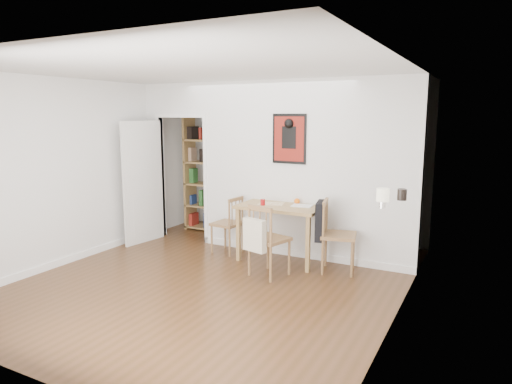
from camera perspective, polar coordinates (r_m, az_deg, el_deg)
The scene contains 15 objects.
ground at distance 6.02m, azimuth -4.78°, elevation -10.78°, with size 5.20×5.20×0.00m, color #4F2F19.
room_shell at distance 6.81m, azimuth 1.84°, elevation 2.92°, with size 5.20×5.20×5.20m.
dining_table at distance 6.57m, azimuth 3.21°, elevation -2.47°, with size 1.20×0.76×0.82m.
chair_left at distance 7.01m, azimuth -3.64°, elevation -4.05°, with size 0.48×0.48×0.88m.
chair_right at distance 6.22m, azimuth 10.11°, elevation -5.30°, with size 0.64×0.59×0.98m.
chair_front at distance 5.97m, azimuth 1.58°, elevation -5.97°, with size 0.59×0.63×0.96m.
bookshelf at distance 8.29m, azimuth -5.93°, elevation 2.28°, with size 0.89×0.36×2.11m.
fireplace at distance 5.29m, azimuth 17.03°, elevation -7.04°, with size 0.45×1.25×1.16m.
red_glass at distance 6.52m, azimuth 0.85°, elevation -1.27°, with size 0.07×0.07×0.09m, color maroon.
orange_fruit at distance 6.62m, azimuth 5.15°, elevation -1.15°, with size 0.08×0.08×0.08m, color orange.
placemat at distance 6.63m, azimuth 1.93°, elevation -1.46°, with size 0.36×0.27×0.00m, color #F0E8C5.
notebook at distance 6.48m, azimuth 5.79°, elevation -1.71°, with size 0.28×0.21×0.01m, color silver.
mantel_lamp at distance 4.76m, azimuth 15.57°, elevation -0.49°, with size 0.13×0.13×0.20m.
ceramic_jar_a at distance 5.29m, azimuth 17.78°, elevation -0.32°, with size 0.10×0.10×0.12m, color black.
ceramic_jar_b at distance 5.44m, azimuth 17.75°, elevation -0.15°, with size 0.09×0.09×0.11m, color black.
Camera 1 is at (3.04, -4.75, 2.10)m, focal length 32.00 mm.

